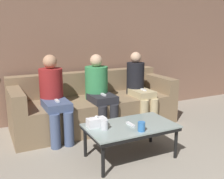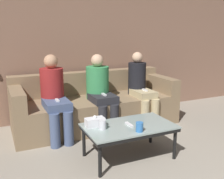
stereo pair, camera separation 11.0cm
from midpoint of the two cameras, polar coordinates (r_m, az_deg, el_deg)
The scene contains 10 objects.
wall_back at distance 4.52m, azimuth -5.59°, elevation 10.38°, with size 12.00×0.06×2.60m.
couch at distance 4.18m, azimuth -2.85°, elevation -3.60°, with size 2.53×0.92×0.82m.
coffee_table at distance 3.11m, azimuth 4.75°, elevation -8.47°, with size 1.05×0.61×0.41m.
cup_near_left at distance 2.94m, azimuth -0.98°, elevation -7.66°, with size 0.08×0.08×0.11m.
cup_near_right at distance 2.90m, azimuth 7.09°, elevation -8.09°, with size 0.08×0.08×0.11m.
tissue_box at distance 3.04m, azimuth -2.69°, elevation -7.09°, with size 0.22×0.12×0.13m.
game_remote at distance 3.09m, azimuth 4.77°, elevation -7.59°, with size 0.04×0.15×0.02m.
seated_person_left_end at distance 3.70m, azimuth -11.62°, elevation -0.97°, with size 0.33×0.70×1.16m.
seated_person_mid_left at distance 3.92m, azimuth -1.82°, elevation 0.02°, with size 0.34×0.65×1.14m.
seated_person_mid_right at distance 4.22m, azimuth 6.98°, elevation 0.64°, with size 0.31×0.63×1.15m.
Camera 2 is at (-1.43, -0.72, 1.50)m, focal length 42.00 mm.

